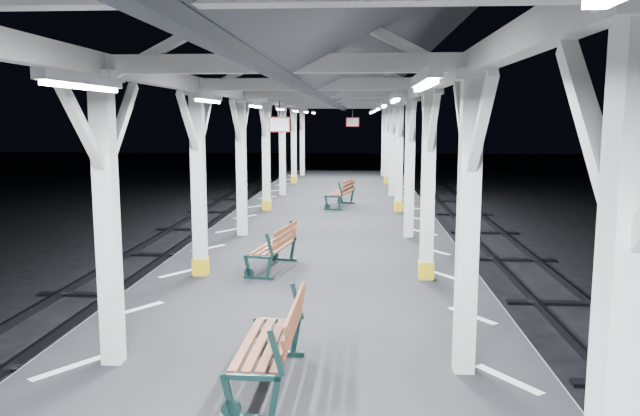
# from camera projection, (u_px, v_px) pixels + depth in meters

# --- Properties ---
(ground) EXTENTS (120.00, 120.00, 0.00)m
(ground) POSITION_uv_depth(u_px,v_px,m) (302.00, 378.00, 9.22)
(ground) COLOR black
(ground) RESTS_ON ground
(platform) EXTENTS (6.00, 50.00, 1.00)m
(platform) POSITION_uv_depth(u_px,v_px,m) (302.00, 345.00, 9.15)
(platform) COLOR black
(platform) RESTS_ON ground
(hazard_stripes_left) EXTENTS (1.00, 48.00, 0.01)m
(hazard_stripes_left) POSITION_uv_depth(u_px,v_px,m) (137.00, 309.00, 9.23)
(hazard_stripes_left) COLOR silver
(hazard_stripes_left) RESTS_ON platform
(hazard_stripes_right) EXTENTS (1.00, 48.00, 0.01)m
(hazard_stripes_right) POSITION_uv_depth(u_px,v_px,m) (472.00, 316.00, 8.92)
(hazard_stripes_right) COLOR silver
(hazard_stripes_right) RESTS_ON platform
(canopy) EXTENTS (5.40, 49.00, 4.65)m
(canopy) POSITION_uv_depth(u_px,v_px,m) (301.00, 63.00, 8.56)
(canopy) COLOR silver
(canopy) RESTS_ON platform
(bench_near) EXTENTS (0.67, 1.70, 0.92)m
(bench_near) POSITION_uv_depth(u_px,v_px,m) (276.00, 341.00, 6.53)
(bench_near) COLOR #142F2D
(bench_near) RESTS_ON platform
(bench_mid) EXTENTS (0.82, 1.61, 0.83)m
(bench_mid) POSITION_uv_depth(u_px,v_px,m) (276.00, 247.00, 11.58)
(bench_mid) COLOR #142F2D
(bench_mid) RESTS_ON platform
(bench_far) EXTENTS (0.96, 1.74, 0.89)m
(bench_far) POSITION_uv_depth(u_px,v_px,m) (343.00, 192.00, 19.83)
(bench_far) COLOR #142F2D
(bench_far) RESTS_ON platform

